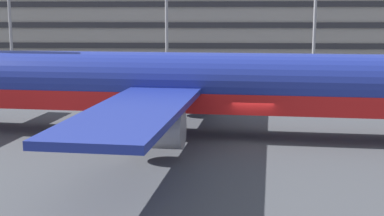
{
  "coord_description": "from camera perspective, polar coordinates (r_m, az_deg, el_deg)",
  "views": [
    {
      "loc": [
        -2.06,
        -32.02,
        7.64
      ],
      "look_at": [
        -3.44,
        -5.52,
        3.0
      ],
      "focal_mm": 49.04,
      "sensor_mm": 36.0,
      "label": 1
    }
  ],
  "objects": [
    {
      "name": "ground_plane",
      "position": [
        32.99,
        6.49,
        -3.54
      ],
      "size": [
        600.0,
        600.0,
        0.0
      ],
      "primitive_type": "plane",
      "color": "#424449"
    },
    {
      "name": "airliner",
      "position": [
        34.08,
        -1.28,
        2.48
      ],
      "size": [
        40.89,
        33.08,
        11.23
      ],
      "color": "navy",
      "rests_on": "ground_plane"
    },
    {
      "name": "terminal_structure",
      "position": [
        77.98,
        4.56,
        9.1
      ],
      "size": [
        151.34,
        20.86,
        13.14
      ],
      "color": "gray",
      "rests_on": "ground_plane"
    }
  ]
}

